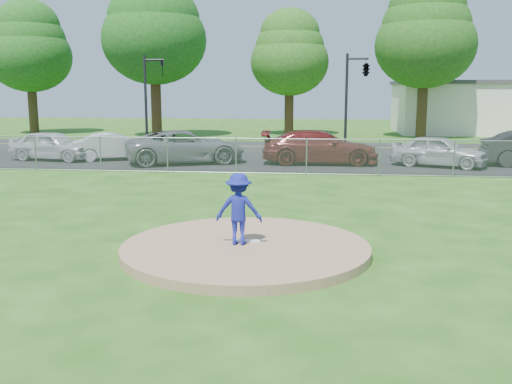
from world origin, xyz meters
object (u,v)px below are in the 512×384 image
at_px(parked_car_silver, 53,145).
at_px(parked_car_white, 115,146).
at_px(traffic_signal_left, 149,93).
at_px(pitcher, 239,209).
at_px(tree_far_left, 29,46).
at_px(tree_right, 426,33).
at_px(commercial_building, 496,107).
at_px(traffic_signal_center, 364,71).
at_px(tree_center, 290,52).
at_px(parked_car_pearl, 439,151).
at_px(parked_car_gray, 185,147).
at_px(traffic_cone, 165,157).
at_px(tree_left, 154,26).
at_px(parked_car_darkred, 320,147).

bearing_deg(parked_car_silver, parked_car_white, -71.17).
distance_m(traffic_signal_left, pitcher, 23.75).
relative_size(tree_far_left, parked_car_silver, 2.44).
bearing_deg(tree_right, tree_far_left, 178.15).
height_order(commercial_building, traffic_signal_center, traffic_signal_center).
height_order(tree_center, parked_car_pearl, tree_center).
xyz_separation_m(parked_car_gray, parked_car_pearl, (11.98, 0.10, -0.07)).
xyz_separation_m(tree_right, parked_car_pearl, (-1.97, -16.79, -6.91)).
relative_size(parked_car_white, parked_car_gray, 0.72).
distance_m(tree_center, tree_right, 10.27).
distance_m(traffic_signal_left, traffic_cone, 8.48).
height_order(tree_center, traffic_cone, tree_center).
height_order(parked_car_silver, parked_car_pearl, parked_car_silver).
height_order(parked_car_gray, parked_car_pearl, parked_car_gray).
distance_m(traffic_signal_center, parked_car_white, 14.68).
bearing_deg(parked_car_gray, tree_left, -1.84).
distance_m(parked_car_white, parked_car_pearl, 15.93).
xyz_separation_m(commercial_building, parked_car_darkred, (-14.46, -22.42, -1.34)).
bearing_deg(commercial_building, tree_right, -139.40).
relative_size(tree_center, tree_right, 0.85).
bearing_deg(tree_left, tree_far_left, 169.70).
xyz_separation_m(tree_left, traffic_signal_center, (14.97, -9.00, -3.63)).
bearing_deg(tree_center, pitcher, -88.56).
xyz_separation_m(tree_left, parked_car_silver, (-0.93, -15.44, -7.48)).
xyz_separation_m(traffic_signal_center, parked_car_white, (-12.84, -5.92, -3.92)).
height_order(tree_far_left, traffic_signal_center, tree_far_left).
relative_size(traffic_cone, parked_car_pearl, 0.16).
bearing_deg(traffic_cone, tree_left, 107.44).
distance_m(commercial_building, tree_center, 17.99).
xyz_separation_m(tree_far_left, tree_left, (11.00, -2.00, 1.18)).
bearing_deg(tree_left, parked_car_pearl, -41.21).
bearing_deg(tree_far_left, tree_right, -1.85).
height_order(traffic_signal_center, parked_car_pearl, traffic_signal_center).
distance_m(commercial_building, traffic_cone, 32.05).
relative_size(tree_center, parked_car_pearl, 2.30).
xyz_separation_m(tree_left, traffic_cone, (5.14, -16.37, -7.90)).
height_order(tree_right, traffic_signal_center, tree_right).
bearing_deg(tree_right, commercial_building, 40.60).
xyz_separation_m(commercial_building, pitcher, (-16.15, -38.00, -1.18)).
distance_m(traffic_cone, parked_car_pearl, 12.91).
bearing_deg(parked_car_pearl, traffic_signal_left, 88.40).
bearing_deg(traffic_signal_left, traffic_signal_center, -0.00).
bearing_deg(tree_right, tree_left, -177.14).
height_order(tree_far_left, parked_car_white, tree_far_left).
bearing_deg(parked_car_gray, parked_car_silver, 63.67).
height_order(pitcher, parked_car_pearl, pitcher).
xyz_separation_m(traffic_signal_left, parked_car_darkred, (10.30, -6.42, -2.55)).
xyz_separation_m(parked_car_gray, parked_car_darkred, (6.48, 0.47, 0.01)).
height_order(traffic_cone, parked_car_white, parked_car_white).
bearing_deg(parked_car_darkred, tree_center, 5.55).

